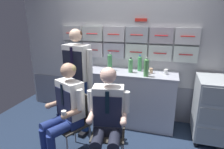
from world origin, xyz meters
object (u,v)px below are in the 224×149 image
object	(u,v)px
crew_member_left	(65,108)
folding_chair_center	(109,123)
crew_member_center	(108,117)
espresso_cup_small	(148,73)
folding_chair_left	(76,116)
crew_member_standing	(78,75)
service_trolley	(209,107)
water_bottle_short	(140,63)

from	to	relation	value
crew_member_left	folding_chair_center	size ratio (longest dim) A/B	1.49
crew_member_center	espresso_cup_small	size ratio (longest dim) A/B	21.71
folding_chair_left	crew_member_standing	size ratio (longest dim) A/B	0.52
service_trolley	crew_member_standing	xyz separation A→B (m)	(-1.95, -0.42, 0.47)
folding_chair_left	folding_chair_center	world-z (taller)	same
crew_member_left	espresso_cup_small	world-z (taller)	crew_member_left
espresso_cup_small	water_bottle_short	bearing A→B (deg)	132.99
crew_member_left	crew_member_center	xyz separation A→B (m)	(0.59, -0.05, -0.00)
crew_member_standing	folding_chair_center	bearing A→B (deg)	-36.04
crew_member_left	water_bottle_short	world-z (taller)	crew_member_left
crew_member_standing	espresso_cup_small	distance (m)	1.12
folding_chair_left	crew_member_left	xyz separation A→B (m)	(-0.08, -0.14, 0.18)
crew_member_standing	espresso_cup_small	world-z (taller)	crew_member_standing
crew_member_center	service_trolley	bearing A→B (deg)	39.70
crew_member_left	crew_member_center	size ratio (longest dim) A/B	1.00
folding_chair_left	espresso_cup_small	xyz separation A→B (m)	(0.84, 0.92, 0.43)
crew_member_standing	water_bottle_short	distance (m)	1.07
crew_member_center	water_bottle_short	distance (m)	1.35
crew_member_left	folding_chair_center	distance (m)	0.60
folding_chair_left	crew_member_center	distance (m)	0.58
crew_member_center	water_bottle_short	xyz separation A→B (m)	(0.16, 1.29, 0.35)
crew_member_standing	espresso_cup_small	size ratio (longest dim) A/B	28.02
folding_chair_left	service_trolley	bearing A→B (deg)	25.69
crew_member_center	espresso_cup_small	bearing A→B (deg)	73.48
folding_chair_center	crew_member_left	bearing A→B (deg)	-169.55
crew_member_left	espresso_cup_small	xyz separation A→B (m)	(0.92, 1.06, 0.25)
service_trolley	crew_member_center	size ratio (longest dim) A/B	0.75
crew_member_center	espresso_cup_small	world-z (taller)	crew_member_center
folding_chair_center	water_bottle_short	size ratio (longest dim) A/B	3.16
service_trolley	espresso_cup_small	xyz separation A→B (m)	(-0.94, 0.06, 0.45)
crew_member_center	water_bottle_short	bearing A→B (deg)	82.81
service_trolley	folding_chair_center	bearing A→B (deg)	-145.40
service_trolley	crew_member_standing	distance (m)	2.05
crew_member_center	espresso_cup_small	distance (m)	1.19
folding_chair_left	crew_member_center	size ratio (longest dim) A/B	0.67
folding_chair_center	espresso_cup_small	world-z (taller)	espresso_cup_small
crew_member_center	crew_member_standing	distance (m)	0.97
folding_chair_left	crew_member_left	distance (m)	0.24
crew_member_center	folding_chair_left	bearing A→B (deg)	158.99
service_trolley	folding_chair_center	xyz separation A→B (m)	(-1.30, -0.90, 0.02)
service_trolley	folding_chair_center	world-z (taller)	service_trolley
crew_member_left	water_bottle_short	distance (m)	1.49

